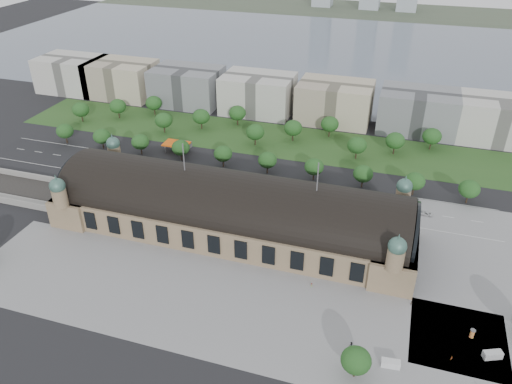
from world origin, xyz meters
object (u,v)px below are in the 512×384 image
(traffic_car_0, at_px, (86,159))
(pedestrian_4, at_px, (351,345))
(parked_car_0, at_px, (96,178))
(advertising_column, at_px, (472,333))
(petrol_station, at_px, (181,144))
(pedestrian_0, at_px, (312,285))
(parked_car_4, at_px, (157,185))
(bus_mid, at_px, (244,188))
(bus_west, at_px, (207,182))
(pedestrian_1, at_px, (451,358))
(parked_car_3, at_px, (178,192))
(traffic_car_1, at_px, (96,154))
(traffic_car_5, at_px, (361,195))
(traffic_car_2, at_px, (145,172))
(traffic_car_4, at_px, (283,198))
(parked_car_2, at_px, (118,177))
(traffic_car_3, at_px, (231,175))
(van_south, at_px, (390,364))
(parked_car_6, at_px, (214,193))
(parked_car_5, at_px, (211,197))
(parked_car_1, at_px, (123,178))
(bus_east, at_px, (318,201))
(pedestrian_2, at_px, (411,303))
(traffic_car_6, at_px, (426,214))
(van_east, at_px, (492,355))

(traffic_car_0, xyz_separation_m, pedestrian_4, (154.33, -86.37, 0.32))
(parked_car_0, distance_m, advertising_column, 182.29)
(petrol_station, height_order, pedestrian_0, petrol_station)
(parked_car_4, height_order, bus_mid, bus_mid)
(petrol_station, distance_m, pedestrian_0, 130.31)
(bus_west, distance_m, pedestrian_4, 115.59)
(pedestrian_1, bearing_deg, traffic_car_0, 117.96)
(parked_car_3, relative_size, parked_car_4, 0.93)
(traffic_car_1, xyz_separation_m, traffic_car_5, (143.89, -0.14, -0.05))
(traffic_car_2, height_order, pedestrian_4, pedestrian_4)
(parked_car_0, relative_size, pedestrian_1, 2.42)
(traffic_car_4, distance_m, pedestrian_0, 61.40)
(parked_car_2, bearing_deg, advertising_column, 41.82)
(traffic_car_3, relative_size, van_south, 0.94)
(parked_car_3, height_order, parked_car_6, parked_car_6)
(traffic_car_0, height_order, advertising_column, advertising_column)
(parked_car_3, distance_m, parked_car_6, 17.56)
(traffic_car_5, bearing_deg, bus_mid, 109.50)
(traffic_car_4, distance_m, parked_car_6, 32.92)
(bus_west, bearing_deg, advertising_column, -123.44)
(parked_car_5, distance_m, bus_mid, 16.73)
(van_south, bearing_deg, parked_car_3, 139.40)
(parked_car_1, xyz_separation_m, parked_car_3, (32.29, -4.00, 0.01))
(traffic_car_4, relative_size, bus_east, 0.37)
(pedestrian_0, relative_size, pedestrian_1, 0.86)
(pedestrian_0, bearing_deg, traffic_car_4, 138.80)
(parked_car_3, distance_m, pedestrian_4, 116.20)
(petrol_station, bearing_deg, parked_car_6, -48.29)
(traffic_car_5, distance_m, parked_car_2, 120.00)
(traffic_car_1, xyz_separation_m, parked_car_2, (25.41, -19.16, 0.03))
(parked_car_0, height_order, pedestrian_0, pedestrian_0)
(traffic_car_5, relative_size, parked_car_6, 0.88)
(pedestrian_0, bearing_deg, bus_mid, 152.71)
(traffic_car_3, relative_size, traffic_car_5, 1.28)
(pedestrian_1, bearing_deg, traffic_car_4, 96.03)
(traffic_car_4, bearing_deg, traffic_car_2, -93.69)
(traffic_car_1, xyz_separation_m, pedestrian_4, (152.80, -93.17, 0.22))
(traffic_car_0, distance_m, parked_car_0, 23.37)
(traffic_car_2, relative_size, pedestrian_4, 2.93)
(parked_car_5, xyz_separation_m, pedestrian_4, (75.63, -70.01, 0.22))
(traffic_car_1, bearing_deg, pedestrian_1, -110.50)
(pedestrian_1, relative_size, pedestrian_2, 1.12)
(van_south, bearing_deg, pedestrian_2, 74.77)
(traffic_car_5, distance_m, parked_car_1, 117.66)
(traffic_car_2, height_order, traffic_car_6, traffic_car_2)
(traffic_car_3, distance_m, traffic_car_4, 33.67)
(traffic_car_0, distance_m, van_south, 189.42)
(traffic_car_4, bearing_deg, traffic_car_6, 93.83)
(van_east, bearing_deg, traffic_car_4, 116.48)
(parked_car_2, relative_size, advertising_column, 1.69)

